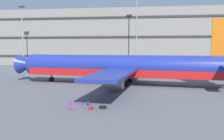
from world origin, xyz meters
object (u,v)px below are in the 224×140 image
suitcase_black (79,104)px  backpack_teal (88,103)px  suitcase_navy (103,107)px  airliner (123,67)px  suitcase_orange (71,106)px  suitcase_scuffed (91,108)px

suitcase_black → backpack_teal: 0.98m
suitcase_navy → backpack_teal: backpack_teal is taller
airliner → backpack_teal: 14.70m
suitcase_black → backpack_teal: size_ratio=1.74×
suitcase_black → suitcase_navy: 3.08m
suitcase_black → backpack_teal: bearing=3.7°
suitcase_orange → backpack_teal: (1.26, 2.18, -0.17)m
suitcase_orange → suitcase_black: bearing=82.3°
suitcase_black → suitcase_scuffed: suitcase_scuffed is taller
suitcase_scuffed → airliner: bearing=83.2°
suitcase_orange → suitcase_scuffed: 2.01m
airliner → suitcase_scuffed: size_ratio=55.49×
airliner → suitcase_orange: (-3.86, -16.39, -2.54)m
airliner → suitcase_black: bearing=-104.0°
suitcase_orange → suitcase_black: (0.29, 2.11, -0.28)m
suitcase_orange → suitcase_black: size_ratio=1.04×
airliner → suitcase_orange: airliner is taller
suitcase_black → airliner: bearing=76.0°
suitcase_scuffed → backpack_teal: (-0.70, 1.80, 0.09)m
suitcase_orange → suitcase_navy: bearing=15.3°
airliner → suitcase_black: size_ratio=47.86×
suitcase_black → suitcase_scuffed: size_ratio=1.16×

